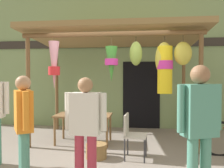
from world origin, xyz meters
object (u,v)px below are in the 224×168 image
at_px(wicker_basket_by_table, 96,151).
at_px(vendor_in_orange, 200,122).
at_px(folding_chair, 132,132).
at_px(shopper_by_bananas, 24,121).
at_px(flower_heap_on_table, 86,111).
at_px(passerby_at_right, 85,124).
at_px(display_table, 84,117).

height_order(wicker_basket_by_table, vendor_in_orange, vendor_in_orange).
bearing_deg(folding_chair, shopper_by_bananas, -141.03).
height_order(flower_heap_on_table, passerby_at_right, passerby_at_right).
bearing_deg(flower_heap_on_table, folding_chair, -39.78).
distance_m(folding_chair, vendor_in_orange, 1.78).
height_order(display_table, shopper_by_bananas, shopper_by_bananas).
bearing_deg(display_table, flower_heap_on_table, 11.75).
height_order(wicker_basket_by_table, passerby_at_right, passerby_at_right).
distance_m(display_table, flower_heap_on_table, 0.17).
bearing_deg(folding_chair, wicker_basket_by_table, -175.16).
relative_size(flower_heap_on_table, wicker_basket_by_table, 1.59).
bearing_deg(display_table, vendor_in_orange, -49.96).
xyz_separation_m(flower_heap_on_table, passerby_at_right, (0.50, -2.16, 0.14)).
bearing_deg(display_table, folding_chair, -38.12).
bearing_deg(display_table, shopper_by_bananas, -99.68).
bearing_deg(vendor_in_orange, passerby_at_right, 171.08).
relative_size(folding_chair, vendor_in_orange, 0.50).
height_order(display_table, folding_chair, folding_chair).
distance_m(display_table, folding_chair, 1.46).
relative_size(display_table, flower_heap_on_table, 2.03).
bearing_deg(passerby_at_right, vendor_in_orange, -8.92).
bearing_deg(flower_heap_on_table, vendor_in_orange, -50.84).
bearing_deg(wicker_basket_by_table, vendor_in_orange, -43.09).
xyz_separation_m(display_table, folding_chair, (1.15, -0.90, -0.10)).
height_order(folding_chair, vendor_in_orange, vendor_in_orange).
distance_m(flower_heap_on_table, folding_chair, 1.45).
relative_size(flower_heap_on_table, passerby_at_right, 0.41).
distance_m(wicker_basket_by_table, shopper_by_bananas, 1.63).
height_order(folding_chair, shopper_by_bananas, shopper_by_bananas).
bearing_deg(vendor_in_orange, display_table, 130.04).
relative_size(flower_heap_on_table, shopper_by_bananas, 0.40).
bearing_deg(shopper_by_bananas, passerby_at_right, -2.15).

